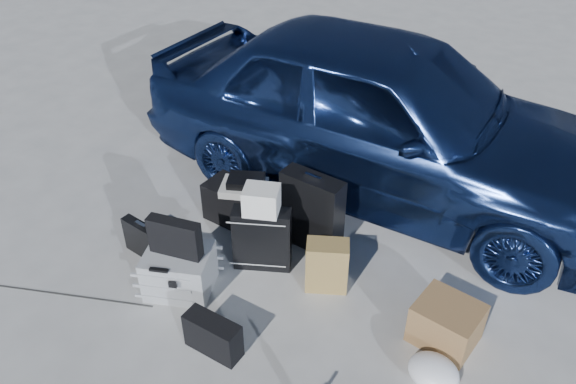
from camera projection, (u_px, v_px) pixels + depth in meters
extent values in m
plane|color=#BBBAB6|center=(244.00, 318.00, 4.11)|extent=(60.00, 60.00, 0.00)
imported|color=navy|center=(382.00, 113.00, 5.10)|extent=(4.57, 2.02, 1.53)
cube|color=#9FA1A4|center=(179.00, 271.00, 4.26)|extent=(0.59, 0.53, 0.35)
cube|color=black|center=(175.00, 237.00, 4.08)|extent=(0.41, 0.16, 0.30)
cube|color=black|center=(144.00, 240.00, 4.58)|extent=(0.41, 0.16, 0.32)
cube|color=black|center=(312.00, 212.00, 4.59)|extent=(0.54, 0.26, 0.68)
cube|color=black|center=(262.00, 239.00, 4.42)|extent=(0.48, 0.32, 0.55)
cube|color=silver|center=(261.00, 200.00, 4.20)|extent=(0.32, 0.28, 0.21)
cube|color=black|center=(244.00, 207.00, 4.91)|extent=(0.76, 0.40, 0.36)
cube|color=silver|center=(244.00, 188.00, 4.78)|extent=(0.46, 0.40, 0.07)
cube|color=black|center=(246.00, 181.00, 4.75)|extent=(0.36, 0.31, 0.07)
cube|color=olive|center=(327.00, 265.00, 4.26)|extent=(0.37, 0.30, 0.42)
cube|color=#996D42|center=(446.00, 323.00, 3.86)|extent=(0.48, 0.44, 0.32)
ellipsoid|color=white|center=(433.00, 372.00, 3.61)|extent=(0.38, 0.34, 0.19)
cube|color=black|center=(213.00, 336.00, 3.80)|extent=(0.41, 0.18, 0.28)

